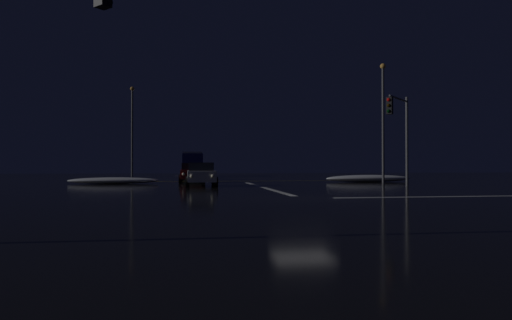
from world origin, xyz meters
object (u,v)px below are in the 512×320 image
Objects in this scene: sedan_red at (192,173)px; box_truck at (192,163)px; sedan_black at (192,171)px; streetlamp_left_far at (132,126)px; sedan_green at (192,172)px; sedan_white at (201,174)px; traffic_signal_sw at (2,7)px; streetlamp_right_near at (383,114)px; traffic_signal_ne at (400,124)px.

box_truck is at bearing 89.10° from sedan_red.
sedan_black is at bearing -91.18° from box_truck.
sedan_red is 20.76m from box_truck.
sedan_black is at bearing 0.16° from streetlamp_left_far.
streetlamp_left_far is at bearing -179.84° from sedan_black.
sedan_red is at bearing -64.26° from streetlamp_left_far.
streetlamp_left_far is (-6.43, -8.08, 3.87)m from box_truck.
sedan_red is 6.18m from sedan_green.
sedan_black is (-0.38, 19.03, 0.00)m from sedan_white.
streetlamp_left_far is (-1.89, 39.53, 0.94)m from traffic_signal_sw.
traffic_signal_sw is 39.58m from streetlamp_left_far.
streetlamp_right_near is at bearing -47.55° from sedan_black.
sedan_black is at bearing 91.13° from sedan_white.
sedan_green is at bearing 82.57° from traffic_signal_sw.
traffic_signal_ne is at bearing -49.16° from streetlamp_left_far.
streetlamp_right_near is (14.81, -3.34, 4.59)m from sedan_red.
sedan_red is at bearing 143.89° from traffic_signal_ne.
traffic_signal_ne is at bearing -14.32° from sedan_white.
sedan_green is at bearing -46.27° from streetlamp_left_far.
traffic_signal_sw is 30.27m from streetlamp_right_near.
box_truck is (0.17, 8.06, 0.91)m from sedan_black.
sedan_black is at bearing 83.68° from traffic_signal_sw.
traffic_signal_sw reaches higher than sedan_green.
box_truck is at bearing 51.47° from streetlamp_left_far.
box_truck is (-0.21, 27.08, 0.91)m from sedan_white.
box_truck is (0.33, 20.74, 0.91)m from sedan_red.
sedan_black is 25.93m from traffic_signal_ne.
streetlamp_right_near is at bearing -37.42° from streetlamp_left_far.
traffic_signal_sw is at bearing -96.32° from sedan_black.
sedan_red is 16.54m from traffic_signal_ne.
box_truck is 0.85× the size of streetlamp_left_far.
sedan_black is at bearing 89.39° from sedan_green.
box_truck reaches higher than sedan_white.
traffic_signal_ne is (12.77, -30.29, 2.36)m from box_truck.
streetlamp_left_far reaches higher than sedan_black.
traffic_signal_sw is at bearing -135.00° from traffic_signal_ne.
streetlamp_right_near is (19.03, 23.53, 0.75)m from traffic_signal_sw.
traffic_signal_sw is (-17.31, -17.31, 0.57)m from traffic_signal_ne.
streetlamp_left_far is at bearing -128.53° from box_truck.
sedan_black is 0.52× the size of box_truck.
sedan_red is 0.73× the size of traffic_signal_ne.
streetlamp_right_near reaches higher than traffic_signal_ne.
streetlamp_right_near reaches higher than box_truck.
box_truck is at bearing 90.44° from sedan_white.
streetlamp_right_near is at bearing -32.90° from sedan_green.
sedan_black is at bearing 132.45° from streetlamp_right_near.
sedan_white is at bearing -88.87° from sedan_black.
sedan_white is 0.46× the size of streetlamp_right_near.
box_truck is 47.91m from traffic_signal_sw.
sedan_white is 1.00× the size of sedan_black.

